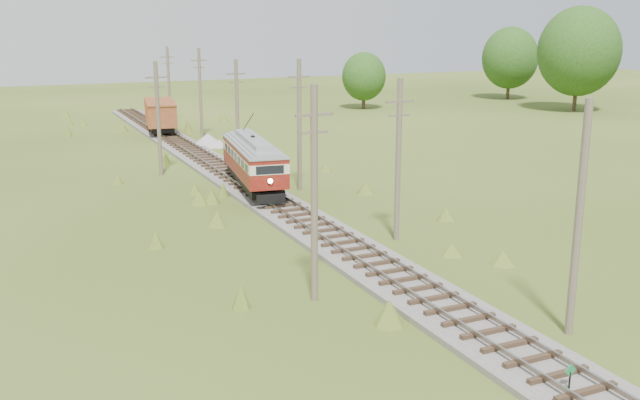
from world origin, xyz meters
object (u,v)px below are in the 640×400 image
streetcar (253,159)px  gravel_pile (210,140)px  switch_marker (570,377)px  gondola (160,114)px

streetcar → gravel_pile: streetcar is taller
switch_marker → gondola: size_ratio=0.12×
switch_marker → gravel_pile: 49.88m
streetcar → gondola: size_ratio=1.20×
gondola → streetcar: bearing=-80.8°
switch_marker → gondola: (0.20, 58.99, 1.51)m
streetcar → gondola: streetcar is taller
gondola → gravel_pile: gondola is taller
gravel_pile → gondola: bearing=105.6°
gravel_pile → streetcar: bearing=-97.4°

